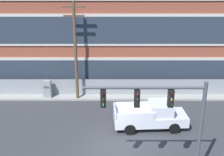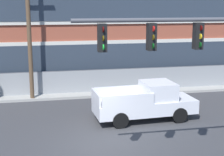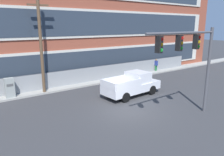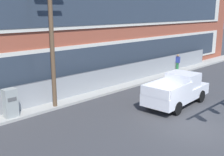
{
  "view_description": "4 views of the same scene",
  "coord_description": "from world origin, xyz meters",
  "views": [
    {
      "loc": [
        -0.1,
        -15.52,
        10.54
      ],
      "look_at": [
        -0.05,
        3.39,
        3.63
      ],
      "focal_mm": 45.0,
      "sensor_mm": 36.0,
      "label": 1
    },
    {
      "loc": [
        -2.4,
        -13.83,
        5.96
      ],
      "look_at": [
        0.96,
        2.79,
        2.3
      ],
      "focal_mm": 55.0,
      "sensor_mm": 36.0,
      "label": 2
    },
    {
      "loc": [
        -9.25,
        -10.76,
        5.85
      ],
      "look_at": [
        1.09,
        3.41,
        1.64
      ],
      "focal_mm": 35.0,
      "sensor_mm": 36.0,
      "label": 3
    },
    {
      "loc": [
        -12.38,
        -6.42,
        5.89
      ],
      "look_at": [
        -1.62,
        4.28,
        2.24
      ],
      "focal_mm": 45.0,
      "sensor_mm": 36.0,
      "label": 4
    }
  ],
  "objects": [
    {
      "name": "pickup_truck_white",
      "position": [
        2.79,
        2.73,
        0.94
      ],
      "size": [
        5.41,
        2.31,
        1.98
      ],
      "color": "silver",
      "rests_on": "ground"
    },
    {
      "name": "ground_plane",
      "position": [
        0.0,
        0.0,
        0.0
      ],
      "size": [
        160.0,
        160.0,
        0.0
      ],
      "primitive_type": "plane",
      "color": "#38383A"
    },
    {
      "name": "brick_mill_building",
      "position": [
        -1.89,
        13.01,
        6.08
      ],
      "size": [
        51.08,
        8.51,
        12.13
      ],
      "color": "brown",
      "rests_on": "ground"
    },
    {
      "name": "chain_link_fence",
      "position": [
        0.43,
        8.5,
        0.85
      ],
      "size": [
        33.56,
        0.06,
        1.67
      ],
      "color": "gray",
      "rests_on": "ground"
    },
    {
      "name": "traffic_signal_mast",
      "position": [
        2.46,
        -2.97,
        4.23
      ],
      "size": [
        6.05,
        0.43,
        5.75
      ],
      "color": "#4C4C51",
      "rests_on": "ground"
    },
    {
      "name": "utility_pole_near_corner",
      "position": [
        -3.2,
        7.66,
        4.73
      ],
      "size": [
        2.02,
        0.26,
        8.68
      ],
      "color": "brown",
      "rests_on": "ground"
    },
    {
      "name": "sidewalk_building_side",
      "position": [
        0.0,
        8.23,
        0.08
      ],
      "size": [
        80.0,
        1.66,
        0.16
      ],
      "primitive_type": "cube",
      "color": "#9E9B93",
      "rests_on": "ground"
    }
  ]
}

